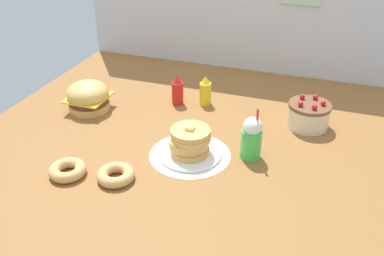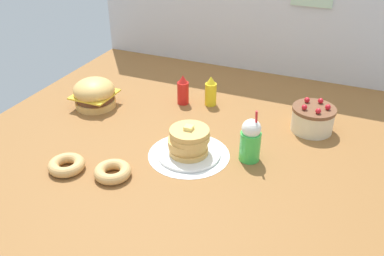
% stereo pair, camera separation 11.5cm
% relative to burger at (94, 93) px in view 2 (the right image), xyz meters
% --- Properties ---
extents(ground_plane, '(2.11, 2.19, 0.02)m').
position_rel_burger_xyz_m(ground_plane, '(0.62, -0.21, -0.09)').
color(ground_plane, brown).
extents(doily_mat, '(0.39, 0.39, 0.00)m').
position_rel_burger_xyz_m(doily_mat, '(0.69, -0.25, -0.08)').
color(doily_mat, white).
rests_on(doily_mat, ground_plane).
extents(burger, '(0.23, 0.23, 0.17)m').
position_rel_burger_xyz_m(burger, '(0.00, 0.00, 0.00)').
color(burger, '#DBA859').
rests_on(burger, ground_plane).
extents(pancake_stack, '(0.30, 0.30, 0.15)m').
position_rel_burger_xyz_m(pancake_stack, '(0.69, -0.25, -0.02)').
color(pancake_stack, white).
rests_on(pancake_stack, doily_mat).
extents(layer_cake, '(0.22, 0.22, 0.16)m').
position_rel_burger_xyz_m(layer_cake, '(1.18, 0.21, -0.01)').
color(layer_cake, beige).
rests_on(layer_cake, ground_plane).
extents(ketchup_bottle, '(0.07, 0.07, 0.18)m').
position_rel_burger_xyz_m(ketchup_bottle, '(0.45, 0.23, 0.00)').
color(ketchup_bottle, red).
rests_on(ketchup_bottle, ground_plane).
extents(mustard_bottle, '(0.07, 0.07, 0.18)m').
position_rel_burger_xyz_m(mustard_bottle, '(0.60, 0.28, 0.00)').
color(mustard_bottle, yellow).
rests_on(mustard_bottle, ground_plane).
extents(cream_soda_cup, '(0.10, 0.10, 0.26)m').
position_rel_burger_xyz_m(cream_soda_cup, '(0.96, -0.17, 0.02)').
color(cream_soda_cup, green).
rests_on(cream_soda_cup, ground_plane).
extents(donut_pink_glaze, '(0.16, 0.16, 0.05)m').
position_rel_burger_xyz_m(donut_pink_glaze, '(0.24, -0.57, -0.05)').
color(donut_pink_glaze, tan).
rests_on(donut_pink_glaze, ground_plane).
extents(donut_chocolate, '(0.16, 0.16, 0.05)m').
position_rel_burger_xyz_m(donut_chocolate, '(0.45, -0.53, -0.05)').
color(donut_chocolate, tan).
rests_on(donut_chocolate, ground_plane).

